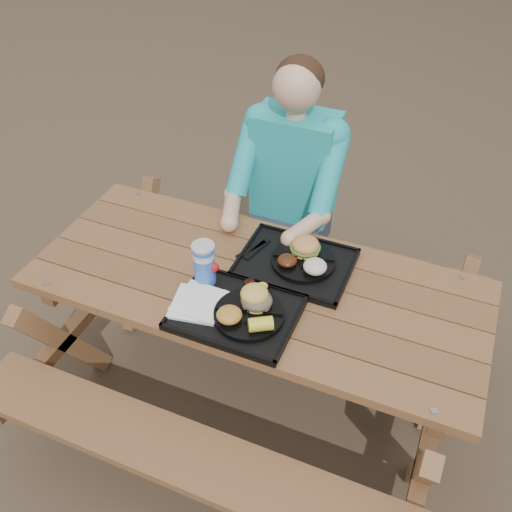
% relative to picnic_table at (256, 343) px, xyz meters
% --- Properties ---
extents(ground, '(60.00, 60.00, 0.00)m').
position_rel_picnic_table_xyz_m(ground, '(0.00, 0.00, -0.38)').
color(ground, '#999999').
rests_on(ground, ground).
extents(picnic_table, '(1.80, 1.49, 0.75)m').
position_rel_picnic_table_xyz_m(picnic_table, '(0.00, 0.00, 0.00)').
color(picnic_table, '#999999').
rests_on(picnic_table, ground).
extents(tray_near, '(0.45, 0.35, 0.02)m').
position_rel_picnic_table_xyz_m(tray_near, '(0.00, -0.20, 0.39)').
color(tray_near, black).
rests_on(tray_near, picnic_table).
extents(tray_far, '(0.45, 0.35, 0.02)m').
position_rel_picnic_table_xyz_m(tray_far, '(0.11, 0.14, 0.39)').
color(tray_far, black).
rests_on(tray_far, picnic_table).
extents(plate_near, '(0.26, 0.26, 0.02)m').
position_rel_picnic_table_xyz_m(plate_near, '(0.06, -0.20, 0.41)').
color(plate_near, black).
rests_on(plate_near, tray_near).
extents(plate_far, '(0.26, 0.26, 0.02)m').
position_rel_picnic_table_xyz_m(plate_far, '(0.14, 0.15, 0.41)').
color(plate_far, black).
rests_on(plate_far, tray_far).
extents(napkin_stack, '(0.21, 0.21, 0.02)m').
position_rel_picnic_table_xyz_m(napkin_stack, '(-0.14, -0.23, 0.41)').
color(napkin_stack, white).
rests_on(napkin_stack, tray_near).
extents(soda_cup, '(0.08, 0.08, 0.17)m').
position_rel_picnic_table_xyz_m(soda_cup, '(-0.17, -0.09, 0.48)').
color(soda_cup, blue).
rests_on(soda_cup, tray_near).
extents(condiment_bbq, '(0.05, 0.05, 0.03)m').
position_rel_picnic_table_xyz_m(condiment_bbq, '(-0.00, -0.06, 0.41)').
color(condiment_bbq, '#340B05').
rests_on(condiment_bbq, tray_near).
extents(condiment_mustard, '(0.05, 0.05, 0.03)m').
position_rel_picnic_table_xyz_m(condiment_mustard, '(0.05, -0.06, 0.41)').
color(condiment_mustard, yellow).
rests_on(condiment_mustard, tray_near).
extents(sandwich, '(0.11, 0.11, 0.11)m').
position_rel_picnic_table_xyz_m(sandwich, '(0.07, -0.16, 0.47)').
color(sandwich, '#F1C055').
rests_on(sandwich, plate_near).
extents(mac_cheese, '(0.09, 0.09, 0.05)m').
position_rel_picnic_table_xyz_m(mac_cheese, '(0.01, -0.26, 0.44)').
color(mac_cheese, gold).
rests_on(mac_cheese, plate_near).
extents(corn_cob, '(0.12, 0.12, 0.05)m').
position_rel_picnic_table_xyz_m(corn_cob, '(0.13, -0.26, 0.44)').
color(corn_cob, yellow).
rests_on(corn_cob, plate_near).
extents(cutlery_far, '(0.07, 0.16, 0.01)m').
position_rel_picnic_table_xyz_m(cutlery_far, '(-0.06, 0.16, 0.40)').
color(cutlery_far, black).
rests_on(cutlery_far, tray_far).
extents(burger, '(0.12, 0.12, 0.10)m').
position_rel_picnic_table_xyz_m(burger, '(0.13, 0.20, 0.47)').
color(burger, '#DE8D4E').
rests_on(burger, plate_far).
extents(baked_beans, '(0.08, 0.08, 0.04)m').
position_rel_picnic_table_xyz_m(baked_beans, '(0.09, 0.10, 0.43)').
color(baked_beans, '#4C230F').
rests_on(baked_beans, plate_far).
extents(potato_salad, '(0.09, 0.09, 0.05)m').
position_rel_picnic_table_xyz_m(potato_salad, '(0.21, 0.10, 0.44)').
color(potato_salad, '#F1E5CC').
rests_on(potato_salad, plate_far).
extents(diner, '(0.48, 0.84, 1.28)m').
position_rel_picnic_table_xyz_m(diner, '(-0.09, 0.66, 0.27)').
color(diner, teal).
rests_on(diner, ground).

